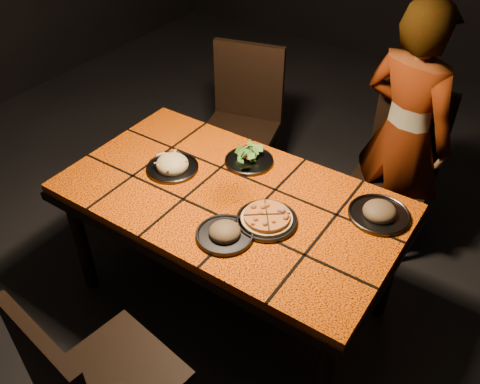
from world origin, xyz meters
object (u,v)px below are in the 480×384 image
Objects in this scene: plate_pizza at (267,219)px; plate_pasta at (172,165)px; diner at (404,136)px; chair_far_left at (243,114)px; chair_near at (90,382)px; chair_far_right at (401,157)px; dining_table at (230,207)px.

plate_pasta is (-0.60, 0.07, 0.01)m from plate_pizza.
diner is at bearing 47.22° from plate_pasta.
diner is (1.02, 0.05, 0.18)m from chair_far_left.
diner is at bearing -94.77° from chair_near.
chair_far_left is 1.04m from diner.
chair_far_left is 1.23m from plate_pizza.
plate_pizza is (-0.25, -1.12, 0.22)m from chair_far_right.
dining_table is 5.05× the size of plate_pizza.
chair_far_left is at bearing 120.21° from dining_table.
diner is 5.82× the size of plate_pasta.
diner reaches higher than dining_table.
plate_pizza is (0.18, 0.92, 0.21)m from chair_near.
diner is (0.44, 1.92, 0.20)m from chair_near.
plate_pasta is (-0.42, 0.99, 0.21)m from chair_near.
chair_far_left is at bearing 19.26° from diner.
plate_pizza is 1.22× the size of plate_pasta.
diner reaches higher than plate_pasta.
chair_far_left reaches higher than plate_pizza.
diner is 4.76× the size of plate_pizza.
chair_far_right is 1.37m from plate_pasta.
diner is 1.26m from plate_pasta.
chair_far_left is 3.89× the size of plate_pasta.
dining_table is 1.59× the size of chair_far_left.
chair_far_left reaches higher than plate_pasta.
chair_far_left is at bearing -174.41° from chair_far_right.
chair_far_right is at bearing 77.58° from plate_pizza.
plate_pizza is at bearing -106.28° from chair_far_right.
diner is at bearing 61.52° from dining_table.
diner is 1.03m from plate_pizza.
chair_far_right is (0.43, 2.04, -0.01)m from chair_near.
chair_far_left reaches higher than dining_table.
diner reaches higher than chair_far_left.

